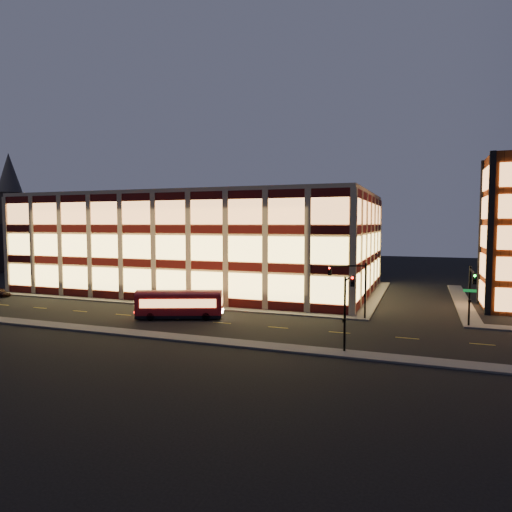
% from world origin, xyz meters
% --- Properties ---
extents(ground, '(200.00, 200.00, 0.00)m').
position_xyz_m(ground, '(0.00, 0.00, 0.00)').
color(ground, black).
rests_on(ground, ground).
extents(sidewalk_office_south, '(54.00, 2.00, 0.15)m').
position_xyz_m(sidewalk_office_south, '(-3.00, 1.00, 0.07)').
color(sidewalk_office_south, '#514F4C').
rests_on(sidewalk_office_south, ground).
extents(sidewalk_office_east, '(2.00, 30.00, 0.15)m').
position_xyz_m(sidewalk_office_east, '(23.00, 17.00, 0.07)').
color(sidewalk_office_east, '#514F4C').
rests_on(sidewalk_office_east, ground).
extents(sidewalk_tower_west, '(2.00, 30.00, 0.15)m').
position_xyz_m(sidewalk_tower_west, '(34.00, 17.00, 0.07)').
color(sidewalk_tower_west, '#514F4C').
rests_on(sidewalk_tower_west, ground).
extents(sidewalk_near, '(100.00, 2.00, 0.15)m').
position_xyz_m(sidewalk_near, '(0.00, -13.00, 0.07)').
color(sidewalk_near, '#514F4C').
rests_on(sidewalk_near, ground).
extents(office_building, '(50.45, 30.45, 14.50)m').
position_xyz_m(office_building, '(-2.91, 16.91, 7.25)').
color(office_building, tan).
rests_on(office_building, ground).
extents(church_tower, '(5.00, 5.00, 18.00)m').
position_xyz_m(church_tower, '(-70.00, 40.00, 9.00)').
color(church_tower, '#2D2621').
rests_on(church_tower, ground).
extents(church_spire, '(6.00, 6.00, 10.00)m').
position_xyz_m(church_spire, '(-70.00, 40.00, 23.00)').
color(church_spire, '#4C473F').
rests_on(church_spire, church_tower).
extents(traffic_signal_far, '(3.79, 1.87, 6.00)m').
position_xyz_m(traffic_signal_far, '(22.21, 0.24, 4.11)').
color(traffic_signal_far, black).
rests_on(traffic_signal_far, ground).
extents(traffic_signal_right, '(1.20, 4.37, 6.00)m').
position_xyz_m(traffic_signal_right, '(33.50, -0.62, 4.10)').
color(traffic_signal_right, black).
rests_on(traffic_signal_right, ground).
extents(traffic_signal_near, '(0.32, 4.45, 6.00)m').
position_xyz_m(traffic_signal_near, '(23.50, -11.03, 4.13)').
color(traffic_signal_near, black).
rests_on(traffic_signal_near, ground).
extents(trolley_bus, '(9.27, 5.40, 3.07)m').
position_xyz_m(trolley_bus, '(4.83, -5.52, 1.70)').
color(trolley_bus, maroon).
rests_on(trolley_bus, ground).
extents(parked_car_0, '(3.56, 1.82, 1.16)m').
position_xyz_m(parked_car_0, '(-26.00, -1.28, 0.58)').
color(parked_car_0, black).
rests_on(parked_car_0, ground).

